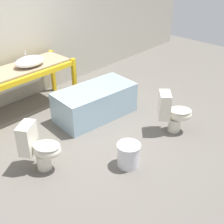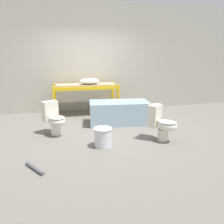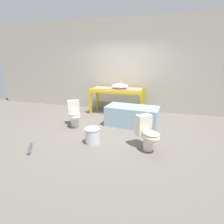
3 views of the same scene
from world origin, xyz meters
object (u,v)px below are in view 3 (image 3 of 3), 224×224
object	(u,v)px
sink_basin	(120,86)
toilet_far	(148,133)
bucket_white	(93,135)
bathtub_main	(132,115)
toilet_near	(74,114)

from	to	relation	value
sink_basin	toilet_far	xyz separation A→B (m)	(1.13, -2.33, -0.60)
bucket_white	bathtub_main	bearing A→B (deg)	63.84
toilet_near	bucket_white	size ratio (longest dim) A/B	1.99
sink_basin	bathtub_main	distance (m)	1.35
toilet_near	sink_basin	bearing A→B (deg)	25.54
sink_basin	bathtub_main	xyz separation A→B (m)	(0.60, -1.02, -0.64)
toilet_near	bucket_white	distance (m)	1.26
toilet_far	bucket_white	bearing A→B (deg)	141.12
bathtub_main	toilet_near	bearing A→B (deg)	-156.48
bucket_white	toilet_far	bearing A→B (deg)	2.30
bathtub_main	toilet_near	size ratio (longest dim) A/B	2.13
toilet_near	bathtub_main	bearing A→B (deg)	-14.60
sink_basin	bucket_white	world-z (taller)	sink_basin
sink_basin	toilet_far	bearing A→B (deg)	-64.13
toilet_near	bucket_white	world-z (taller)	toilet_near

